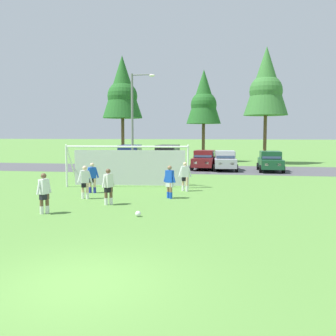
{
  "coord_description": "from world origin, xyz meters",
  "views": [
    {
      "loc": [
        3.14,
        -7.5,
        3.2
      ],
      "look_at": [
        0.29,
        9.61,
        1.64
      ],
      "focal_mm": 40.64,
      "sensor_mm": 36.0,
      "label": 1
    }
  ],
  "objects_px": {
    "soccer_goal": "(129,165)",
    "player_striker_near": "(185,177)",
    "street_lamp": "(134,123)",
    "player_trailing_back": "(170,182)",
    "parked_car_slot_center_right": "(270,161)",
    "player_winger_left": "(44,193)",
    "parked_car_slot_far_left": "(130,156)",
    "soccer_ball": "(138,214)",
    "parked_car_slot_center_left": "(204,160)",
    "player_midfield_center": "(85,182)",
    "player_defender_far": "(92,178)",
    "parked_car_slot_left": "(167,156)",
    "parked_car_slot_center": "(225,160)",
    "player_winger_right": "(108,187)"
  },
  "relations": [
    {
      "from": "parked_car_slot_center_left",
      "to": "player_trailing_back",
      "type": "bearing_deg",
      "value": -92.2
    },
    {
      "from": "player_midfield_center",
      "to": "player_defender_far",
      "type": "relative_size",
      "value": 1.0
    },
    {
      "from": "player_striker_near",
      "to": "parked_car_slot_center_right",
      "type": "distance_m",
      "value": 13.64
    },
    {
      "from": "player_winger_right",
      "to": "player_trailing_back",
      "type": "xyz_separation_m",
      "value": [
        2.45,
        2.13,
        0.0
      ]
    },
    {
      "from": "soccer_goal",
      "to": "street_lamp",
      "type": "bearing_deg",
      "value": 101.43
    },
    {
      "from": "player_trailing_back",
      "to": "parked_car_slot_left",
      "type": "xyz_separation_m",
      "value": [
        -2.89,
        16.49,
        0.29
      ]
    },
    {
      "from": "player_striker_near",
      "to": "parked_car_slot_center_right",
      "type": "relative_size",
      "value": 0.39
    },
    {
      "from": "soccer_goal",
      "to": "parked_car_slot_center",
      "type": "xyz_separation_m",
      "value": [
        5.68,
        10.95,
        -0.42
      ]
    },
    {
      "from": "player_striker_near",
      "to": "parked_car_slot_far_left",
      "type": "xyz_separation_m",
      "value": [
        -6.83,
        13.47,
        0.29
      ]
    },
    {
      "from": "parked_car_slot_left",
      "to": "parked_car_slot_center",
      "type": "distance_m",
      "value": 5.52
    },
    {
      "from": "parked_car_slot_far_left",
      "to": "parked_car_slot_center_right",
      "type": "distance_m",
      "value": 12.72
    },
    {
      "from": "parked_car_slot_left",
      "to": "street_lamp",
      "type": "distance_m",
      "value": 6.6
    },
    {
      "from": "player_midfield_center",
      "to": "parked_car_slot_left",
      "type": "xyz_separation_m",
      "value": [
        1.2,
        17.32,
        0.29
      ]
    },
    {
      "from": "player_winger_right",
      "to": "parked_car_slot_center_left",
      "type": "xyz_separation_m",
      "value": [
        3.06,
        17.85,
        0.05
      ]
    },
    {
      "from": "parked_car_slot_center_left",
      "to": "player_winger_left",
      "type": "bearing_deg",
      "value": -103.92
    },
    {
      "from": "soccer_ball",
      "to": "player_trailing_back",
      "type": "distance_m",
      "value": 4.43
    },
    {
      "from": "parked_car_slot_far_left",
      "to": "parked_car_slot_center",
      "type": "xyz_separation_m",
      "value": [
        8.82,
        -0.85,
        -0.24
      ]
    },
    {
      "from": "player_winger_left",
      "to": "parked_car_slot_far_left",
      "type": "bearing_deg",
      "value": 95.56
    },
    {
      "from": "player_midfield_center",
      "to": "parked_car_slot_left",
      "type": "distance_m",
      "value": 17.36
    },
    {
      "from": "parked_car_slot_center_right",
      "to": "parked_car_slot_center",
      "type": "bearing_deg",
      "value": 175.76
    },
    {
      "from": "player_winger_left",
      "to": "parked_car_slot_far_left",
      "type": "height_order",
      "value": "parked_car_slot_far_left"
    },
    {
      "from": "player_striker_near",
      "to": "player_trailing_back",
      "type": "bearing_deg",
      "value": -100.61
    },
    {
      "from": "player_trailing_back",
      "to": "player_midfield_center",
      "type": "bearing_deg",
      "value": -168.62
    },
    {
      "from": "parked_car_slot_left",
      "to": "parked_car_slot_center",
      "type": "height_order",
      "value": "parked_car_slot_left"
    },
    {
      "from": "player_midfield_center",
      "to": "parked_car_slot_far_left",
      "type": "bearing_deg",
      "value": 97.71
    },
    {
      "from": "player_trailing_back",
      "to": "parked_car_slot_center_left",
      "type": "relative_size",
      "value": 0.38
    },
    {
      "from": "parked_car_slot_far_left",
      "to": "player_winger_left",
      "type": "bearing_deg",
      "value": -84.44
    },
    {
      "from": "soccer_goal",
      "to": "player_striker_near",
      "type": "height_order",
      "value": "soccer_goal"
    },
    {
      "from": "soccer_goal",
      "to": "player_winger_right",
      "type": "xyz_separation_m",
      "value": [
        0.77,
        -6.3,
        -0.47
      ]
    },
    {
      "from": "parked_car_slot_center_left",
      "to": "player_striker_near",
      "type": "bearing_deg",
      "value": -90.59
    },
    {
      "from": "player_trailing_back",
      "to": "parked_car_slot_left",
      "type": "relative_size",
      "value": 0.35
    },
    {
      "from": "player_striker_near",
      "to": "parked_car_slot_center",
      "type": "bearing_deg",
      "value": 81.04
    },
    {
      "from": "soccer_ball",
      "to": "parked_car_slot_center_left",
      "type": "distance_m",
      "value": 20.1
    },
    {
      "from": "player_striker_near",
      "to": "player_defender_far",
      "type": "xyz_separation_m",
      "value": [
        -4.89,
        -1.45,
        0.0
      ]
    },
    {
      "from": "street_lamp",
      "to": "parked_car_slot_center_right",
      "type": "bearing_deg",
      "value": 20.13
    },
    {
      "from": "soccer_ball",
      "to": "parked_car_slot_center_right",
      "type": "bearing_deg",
      "value": 70.37
    },
    {
      "from": "soccer_goal",
      "to": "player_winger_left",
      "type": "xyz_separation_m",
      "value": [
        -1.16,
        -8.58,
        -0.47
      ]
    },
    {
      "from": "parked_car_slot_left",
      "to": "player_trailing_back",
      "type": "bearing_deg",
      "value": -80.08
    },
    {
      "from": "parked_car_slot_center_left",
      "to": "parked_car_slot_center_right",
      "type": "bearing_deg",
      "value": -8.82
    },
    {
      "from": "parked_car_slot_left",
      "to": "parked_car_slot_center_left",
      "type": "distance_m",
      "value": 3.58
    },
    {
      "from": "soccer_goal",
      "to": "parked_car_slot_left",
      "type": "xyz_separation_m",
      "value": [
        0.34,
        12.33,
        -0.18
      ]
    },
    {
      "from": "player_winger_left",
      "to": "player_trailing_back",
      "type": "distance_m",
      "value": 6.22
    },
    {
      "from": "player_midfield_center",
      "to": "player_winger_left",
      "type": "distance_m",
      "value": 3.6
    },
    {
      "from": "parked_car_slot_center",
      "to": "player_midfield_center",
      "type": "bearing_deg",
      "value": -112.34
    },
    {
      "from": "parked_car_slot_left",
      "to": "street_lamp",
      "type": "bearing_deg",
      "value": -106.63
    },
    {
      "from": "player_winger_left",
      "to": "soccer_goal",
      "type": "bearing_deg",
      "value": 82.31
    },
    {
      "from": "street_lamp",
      "to": "parked_car_slot_left",
      "type": "bearing_deg",
      "value": 73.37
    },
    {
      "from": "player_defender_far",
      "to": "player_winger_right",
      "type": "bearing_deg",
      "value": -58.31
    },
    {
      "from": "soccer_goal",
      "to": "parked_car_slot_center",
      "type": "height_order",
      "value": "soccer_goal"
    },
    {
      "from": "parked_car_slot_center_left",
      "to": "parked_car_slot_left",
      "type": "bearing_deg",
      "value": 167.39
    }
  ]
}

